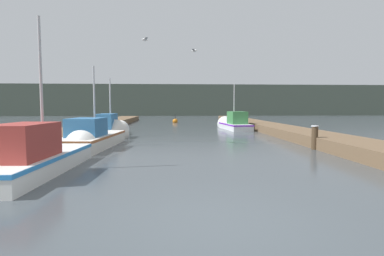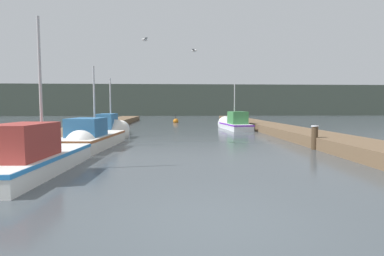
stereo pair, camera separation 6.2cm
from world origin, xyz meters
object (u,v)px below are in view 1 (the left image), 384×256
fishing_boat_0 (46,154)px  fishing_boat_2 (112,130)px  mooring_piling_0 (315,137)px  fishing_boat_1 (98,136)px  channel_buoy (175,121)px  fishing_boat_3 (233,124)px  mooring_piling_1 (4,149)px  seagull_lead (145,40)px  seagull_1 (194,51)px

fishing_boat_0 → fishing_boat_2: bearing=92.8°
fishing_boat_2 → mooring_piling_0: 11.57m
fishing_boat_1 → channel_buoy: fishing_boat_1 is taller
fishing_boat_3 → mooring_piling_1: bearing=-128.6°
fishing_boat_1 → mooring_piling_1: size_ratio=5.28×
fishing_boat_2 → seagull_lead: (2.47, -4.18, 4.52)m
seagull_1 → mooring_piling_0: bearing=-94.1°
fishing_boat_3 → mooring_piling_1: size_ratio=4.40×
seagull_1 → mooring_piling_1: bearing=160.2°
channel_buoy → fishing_boat_0: bearing=-99.0°
fishing_boat_2 → fishing_boat_0: bearing=-88.5°
fishing_boat_3 → seagull_lead: bearing=-128.6°
fishing_boat_0 → seagull_lead: seagull_lead is taller
seagull_lead → seagull_1: bearing=81.1°
mooring_piling_0 → channel_buoy: size_ratio=0.94×
mooring_piling_0 → seagull_lead: seagull_lead is taller
seagull_lead → seagull_1: seagull_lead is taller
fishing_boat_3 → mooring_piling_0: (1.27, -11.25, 0.07)m
fishing_boat_1 → seagull_1: (4.63, 0.64, 4.17)m
fishing_boat_2 → mooring_piling_1: (-1.08, -9.64, 0.19)m
seagull_lead → mooring_piling_1: bearing=-58.5°
mooring_piling_1 → channel_buoy: (4.99, 24.25, -0.44)m
mooring_piling_1 → seagull_1: size_ratio=2.17×
fishing_boat_3 → channel_buoy: (-4.63, 9.48, -0.28)m
fishing_boat_2 → fishing_boat_3: bearing=31.9°
fishing_boat_1 → seagull_lead: bearing=2.9°
seagull_lead → seagull_1: 2.50m
channel_buoy → seagull_1: 18.64m
fishing_boat_0 → channel_buoy: fishing_boat_0 is taller
mooring_piling_0 → seagull_lead: (-7.34, 1.95, 4.42)m
fishing_boat_1 → seagull_1: seagull_1 is taller
fishing_boat_1 → channel_buoy: bearing=83.3°
fishing_boat_1 → mooring_piling_0: fishing_boat_1 is taller
fishing_boat_3 → fishing_boat_2: bearing=-154.5°
fishing_boat_0 → fishing_boat_1: fishing_boat_0 is taller
fishing_boat_3 → mooring_piling_0: size_ratio=5.15×
fishing_boat_3 → seagull_lead: 11.99m
channel_buoy → seagull_lead: bearing=-94.4°
fishing_boat_2 → fishing_boat_3: fishing_boat_3 is taller
mooring_piling_1 → seagull_lead: (3.55, 5.46, 4.34)m
fishing_boat_0 → seagull_1: 8.81m
fishing_boat_2 → seagull_lead: size_ratio=10.16×
fishing_boat_1 → mooring_piling_1: bearing=-98.7°
seagull_1 → seagull_lead: bearing=130.6°
channel_buoy → seagull_1: (0.93, -18.08, 4.42)m
fishing_boat_1 → mooring_piling_1: fishing_boat_1 is taller
seagull_1 → fishing_boat_1: bearing=122.0°
fishing_boat_0 → fishing_boat_3: size_ratio=1.12×
fishing_boat_0 → fishing_boat_1: size_ratio=0.93×
mooring_piling_0 → fishing_boat_3: bearing=96.4°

